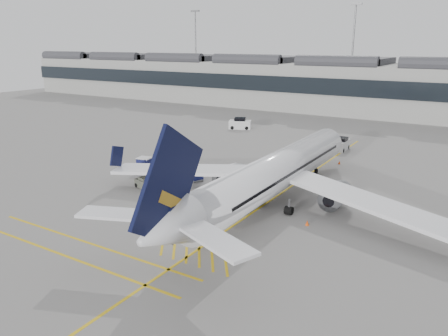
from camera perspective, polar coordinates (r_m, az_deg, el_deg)
The scene contains 17 objects.
ground at distance 45.32m, azimuth -9.26°, elevation -4.44°, with size 220.00×220.00×0.00m, color gray.
terminal at distance 107.96m, azimuth 16.65°, elevation 10.31°, with size 200.00×20.45×12.40m.
light_masts at distance 121.58m, azimuth 18.03°, elevation 14.73°, with size 113.00×0.60×25.45m.
apron_markings at distance 48.25m, azimuth 7.74°, elevation -3.09°, with size 0.25×60.00×0.01m, color gold.
airliner_main at distance 43.65m, azimuth 6.52°, elevation -0.76°, with size 37.01×40.40×10.75m.
belt_loader at distance 45.38m, azimuth 2.33°, elevation -3.42°, with size 5.06×2.56×2.00m.
baggage_cart_a at distance 50.63m, azimuth 0.91°, elevation -0.88°, with size 2.02×1.82×1.79m.
baggage_cart_b at distance 51.01m, azimuth 1.55°, elevation -0.64°, with size 2.23×2.01×1.97m.
baggage_cart_c at distance 51.46m, azimuth -3.81°, elevation -0.63°, with size 2.09×1.91×1.80m.
baggage_cart_d at distance 55.73m, azimuth -10.31°, elevation 0.50°, with size 2.01×1.75×1.88m.
ramp_agent_a at distance 46.84m, azimuth 1.29°, elevation -2.30°, with size 0.70×0.46×1.92m, color #DE540B.
ramp_agent_b at distance 45.62m, azimuth -1.63°, elevation -2.91°, with size 0.86×0.67×1.76m, color #E6430C.
pushback_tug at distance 49.68m, azimuth -10.27°, elevation -1.95°, with size 2.57×1.94×1.28m.
safety_cone_nose at distance 60.60m, azimuth 14.83°, elevation 0.71°, with size 0.33×0.33×0.46m, color #F24C0A.
safety_cone_engine at distance 39.90m, azimuth 10.81°, elevation -7.05°, with size 0.34×0.34×0.48m, color #F24C0A.
service_van_left at distance 82.87m, azimuth 2.11°, elevation 5.78°, with size 4.56×3.45×2.10m.
service_van_mid at distance 68.41m, azimuth 14.94°, elevation 2.99°, with size 1.96×3.86×1.98m.
Camera 1 is at (28.15, -31.86, 15.70)m, focal length 35.00 mm.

